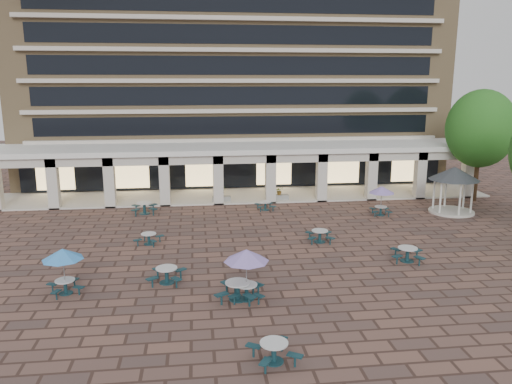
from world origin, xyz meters
TOP-DOWN VIEW (x-y plane):
  - ground at (0.00, 0.00)m, footprint 120.00×120.00m
  - apartment_building at (0.00, 25.47)m, footprint 40.00×15.50m
  - retail_arcade at (0.00, 14.80)m, footprint 42.00×6.60m
  - picnic_table_1 at (-2.09, -5.74)m, footprint 2.21×2.21m
  - picnic_table_2 at (-1.25, -11.00)m, footprint 1.97×1.97m
  - picnic_table_4 at (-10.01, -4.11)m, footprint 1.89×1.89m
  - picnic_table_5 at (-5.38, -3.40)m, footprint 1.96×1.96m
  - picnic_table_6 at (-1.69, -5.76)m, footprint 2.06×2.06m
  - picnic_table_7 at (3.62, 1.91)m, footprint 1.81×1.81m
  - picnic_table_8 at (-6.79, 2.74)m, footprint 1.82×1.82m
  - picnic_table_10 at (7.58, -1.95)m, footprint 2.11×2.11m
  - picnic_table_11 at (9.59, 7.47)m, footprint 1.88×1.88m
  - picnic_table_12 at (-7.74, 10.00)m, footprint 2.05×2.05m
  - picnic_table_13 at (1.36, 10.00)m, footprint 1.58×1.58m
  - gazebo at (15.18, 7.60)m, footprint 3.70×3.70m
  - tree_east_c at (18.96, 11.00)m, footprint 5.45×5.45m
  - planter_left at (-1.84, 12.90)m, footprint 1.50×0.68m
  - planter_right at (2.94, 12.90)m, footprint 1.50×0.64m

SIDE VIEW (x-z plane):
  - ground at x=0.00m, z-range 0.00..0.00m
  - picnic_table_13 at x=1.36m, z-range 0.06..0.73m
  - picnic_table_8 at x=-6.79m, z-range 0.07..0.75m
  - planter_right at x=2.94m, z-range -0.15..1.01m
  - picnic_table_7 at x=3.62m, z-range 0.07..0.83m
  - picnic_table_2 at x=-1.25m, z-range 0.07..0.83m
  - picnic_table_10 at x=7.58m, z-range 0.08..0.87m
  - picnic_table_5 at x=-5.38m, z-range 0.08..0.87m
  - picnic_table_1 at x=-2.09m, z-range 0.08..0.94m
  - picnic_table_12 at x=-7.74m, z-range 0.08..0.95m
  - planter_left at x=-1.84m, z-range -0.09..1.26m
  - picnic_table_11 at x=9.59m, z-range 0.76..2.93m
  - picnic_table_4 at x=-10.01m, z-range 0.76..2.95m
  - picnic_table_6 at x=-1.69m, z-range 0.83..3.20m
  - gazebo at x=15.18m, z-range 0.87..4.32m
  - retail_arcade at x=0.00m, z-range 0.80..5.20m
  - tree_east_c at x=18.96m, z-range 1.40..10.48m
  - apartment_building at x=0.00m, z-range 0.00..25.20m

